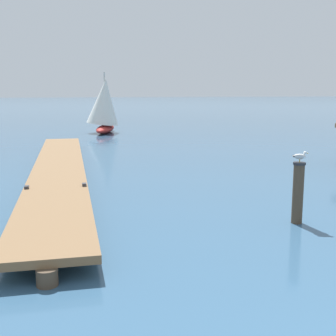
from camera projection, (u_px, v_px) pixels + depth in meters
floating_dock at (59, 168)px, 16.24m from camera, size 2.32×19.07×0.53m
mooring_piling at (298, 191)px, 10.61m from camera, size 0.30×0.30×1.50m
perched_seagull at (300, 156)px, 10.47m from camera, size 0.37×0.22×0.27m
distant_sailboat at (104, 105)px, 32.94m from camera, size 3.24×4.84×4.51m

